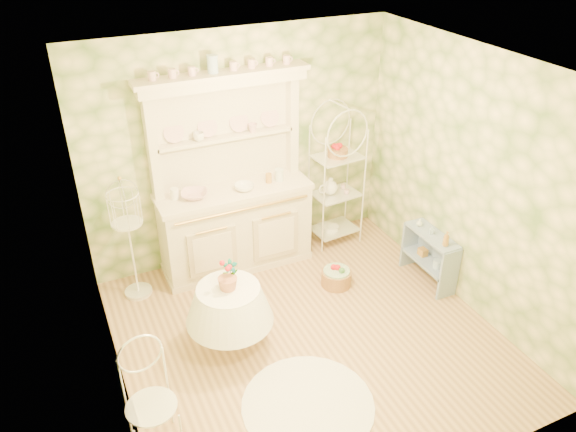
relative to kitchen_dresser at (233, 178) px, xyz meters
name	(u,v)px	position (x,y,z in m)	size (l,w,h in m)	color
floor	(309,337)	(0.20, -1.52, -1.15)	(3.60, 3.60, 0.00)	tan
ceiling	(315,71)	(0.20, -1.52, 1.56)	(3.60, 3.60, 0.00)	white
wall_left	(103,273)	(-1.60, -1.52, 0.21)	(3.60, 3.60, 0.00)	#F7E6AF
wall_right	(472,184)	(2.00, -1.52, 0.21)	(3.60, 3.60, 0.00)	#F7E6AF
wall_back	(240,149)	(0.20, 0.28, 0.21)	(3.60, 3.60, 0.00)	#F7E6AF
wall_front	(440,355)	(0.20, -3.32, 0.21)	(3.60, 3.60, 0.00)	#F7E6AF
kitchen_dresser	(233,178)	(0.00, 0.00, 0.00)	(1.87, 0.61, 2.29)	#EDE5CA
bakers_rack	(337,173)	(1.32, 0.00, -0.21)	(0.58, 0.42, 1.87)	white
side_shelf	(429,259)	(1.86, -1.22, -0.86)	(0.25, 0.66, 0.57)	#869DC1
round_table	(230,321)	(-0.55, -1.31, -0.82)	(0.59, 0.59, 0.65)	white
cafe_chair	(152,409)	(-1.48, -2.14, -0.73)	(0.38, 0.38, 0.84)	white
birdcage_stand	(130,241)	(-1.20, -0.08, -0.46)	(0.32, 0.32, 1.37)	white
floor_basket	(336,278)	(0.87, -0.87, -1.05)	(0.29, 0.29, 0.19)	#A37142
lace_rug	(308,404)	(-0.19, -2.28, -1.14)	(1.17, 1.17, 0.01)	white
bowl_floral	(194,197)	(-0.45, -0.01, -0.13)	(0.29, 0.29, 0.07)	white
bowl_white	(244,189)	(0.10, -0.07, -0.13)	(0.22, 0.22, 0.07)	white
cup_left	(199,138)	(-0.30, 0.16, 0.47)	(0.12, 0.12, 0.09)	white
cup_right	(253,129)	(0.31, 0.16, 0.47)	(0.10, 0.10, 0.10)	white
potted_geranium	(231,273)	(-0.50, -1.27, -0.30)	(0.14, 0.10, 0.26)	#3F7238
bottle_amber	(446,240)	(1.84, -1.46, -0.46)	(0.07, 0.07, 0.17)	#AB792F
bottle_blue	(431,231)	(1.86, -1.20, -0.49)	(0.04, 0.04, 0.10)	#A1C1DB
bottle_glass	(419,224)	(1.83, -1.01, -0.50)	(0.07, 0.07, 0.09)	silver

